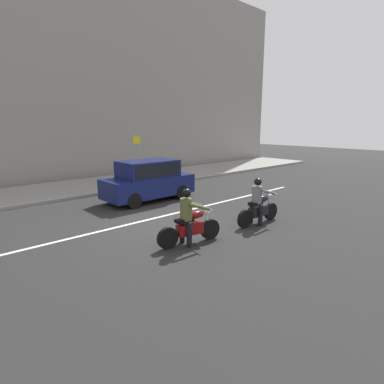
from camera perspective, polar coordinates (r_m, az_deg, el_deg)
The scene contains 8 objects.
ground_plane at distance 10.71m, azimuth -4.61°, elevation -5.99°, with size 80.00×80.00×0.00m, color #252525.
sidewalk_slab at distance 17.54m, azimuth -20.78°, elevation 0.68°, with size 40.00×4.40×0.14m, color gray.
building_facade at distance 20.73m, azimuth -25.99°, elevation 20.55°, with size 40.00×1.40×13.51m, color gray.
lane_marking_stripe at distance 11.26m, azimuth -8.49°, elevation -5.14°, with size 18.00×0.14×0.01m, color silver.
motorcycle_with_rider_gray at distance 10.86m, azimuth 12.04°, elevation -2.36°, with size 2.02×0.70×1.60m.
motorcycle_with_rider_olive at distance 8.83m, azimuth -0.51°, elevation -5.45°, with size 2.02×0.75×1.62m.
parked_hatchback_navy at distance 14.01m, azimuth -7.98°, elevation 2.23°, with size 4.04×1.76×1.80m.
street_sign_post at distance 18.43m, azimuth -10.05°, elevation 6.98°, with size 0.44×0.08×2.60m.
Camera 1 is at (-6.17, -8.09, 3.34)m, focal length 29.17 mm.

